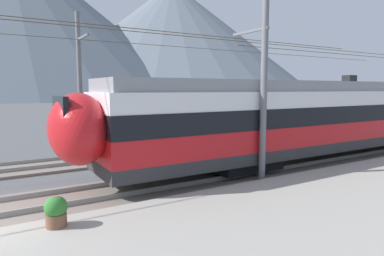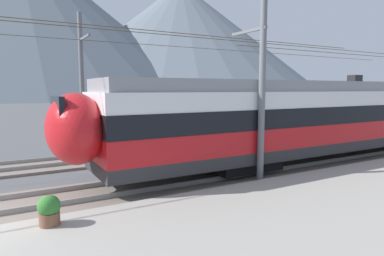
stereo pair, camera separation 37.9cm
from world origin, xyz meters
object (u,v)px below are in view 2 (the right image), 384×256
(train_near_platform, at_px, (371,113))
(catenary_mast_far_side, at_px, (82,81))
(potted_plant_platform_edge, at_px, (49,209))
(catenary_mast_mid, at_px, (260,77))
(train_far_track, at_px, (317,107))

(train_near_platform, relative_size, catenary_mast_far_side, 0.73)
(train_near_platform, height_order, catenary_mast_far_side, catenary_mast_far_side)
(train_near_platform, xyz_separation_m, potted_plant_platform_edge, (-16.35, -2.62, -1.51))
(catenary_mast_far_side, height_order, potted_plant_platform_edge, catenary_mast_far_side)
(catenary_mast_mid, distance_m, catenary_mast_far_side, 9.73)
(catenary_mast_far_side, relative_size, potted_plant_platform_edge, 60.15)
(potted_plant_platform_edge, bearing_deg, catenary_mast_mid, 8.74)
(train_near_platform, bearing_deg, potted_plant_platform_edge, -170.91)
(train_far_track, bearing_deg, potted_plant_platform_edge, -156.54)
(catenary_mast_far_side, bearing_deg, catenary_mast_mid, -63.51)
(train_near_platform, relative_size, catenary_mast_mid, 0.73)
(train_far_track, bearing_deg, catenary_mast_far_side, 173.86)
(train_near_platform, bearing_deg, catenary_mast_far_side, 151.72)
(train_far_track, relative_size, catenary_mast_mid, 0.56)
(train_near_platform, distance_m, train_far_track, 6.00)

